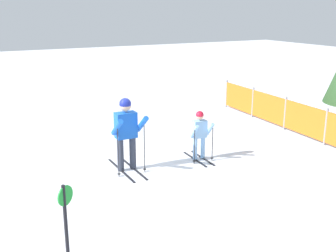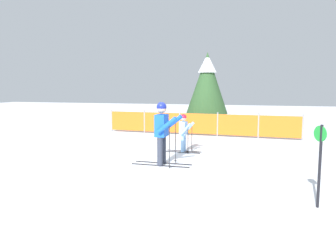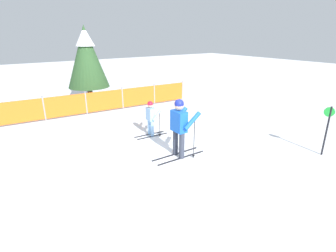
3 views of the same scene
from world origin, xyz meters
The scene contains 6 objects.
ground_plane centered at (0.00, 0.00, 0.00)m, with size 60.00×60.00×0.00m, color white.
skier_adult centered at (0.24, 0.06, 1.03)m, with size 1.62×0.72×1.72m.
skier_child centered at (0.41, 1.93, 0.73)m, with size 1.18×0.57×1.24m.
safety_fence centered at (0.22, 5.64, 0.52)m, with size 8.50×0.55×1.04m.
conifer_far centered at (0.27, 7.78, 2.34)m, with size 2.04×2.04×3.79m.
trail_marker centered at (3.78, -2.25, 0.91)m, with size 0.18×0.24×1.48m.
Camera 2 is at (2.71, -8.35, 2.13)m, focal length 35.00 mm.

